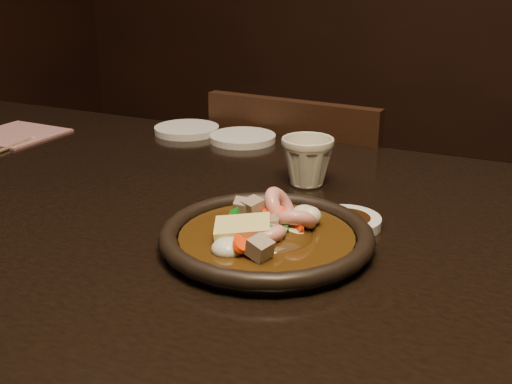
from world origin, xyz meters
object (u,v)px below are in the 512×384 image
at_px(table, 160,263).
at_px(chair, 309,251).
at_px(plate, 267,238).
at_px(tea_cup, 307,160).

distance_m(table, chair, 0.62).
height_order(chair, plate, chair).
bearing_deg(table, tea_cup, 53.37).
distance_m(chair, plate, 0.71).
height_order(table, chair, chair).
bearing_deg(plate, chair, 105.29).
relative_size(chair, plate, 3.13).
height_order(chair, tea_cup, tea_cup).
xyz_separation_m(plate, tea_cup, (-0.04, 0.23, 0.03)).
xyz_separation_m(chair, plate, (0.17, -0.61, 0.32)).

